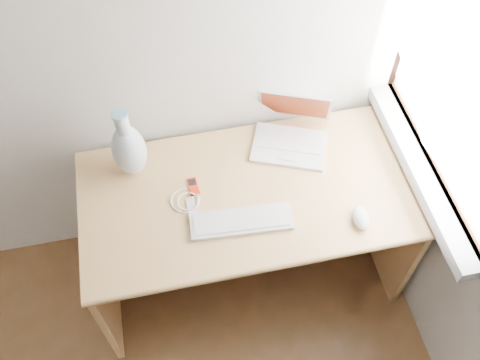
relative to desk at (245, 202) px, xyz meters
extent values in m
cube|color=#98989B|center=(0.68, -0.16, 0.27)|extent=(0.10, 0.96, 0.06)
cube|color=white|center=(0.66, -0.16, 0.83)|extent=(0.02, 0.84, 0.92)
cube|color=tan|center=(0.00, -0.08, 0.19)|extent=(1.37, 0.68, 0.03)
cube|color=tan|center=(-0.67, -0.08, -0.17)|extent=(0.03, 0.64, 0.69)
cube|color=tan|center=(0.67, -0.08, -0.17)|extent=(0.03, 0.64, 0.69)
cube|color=tan|center=(0.00, 0.25, -0.05)|extent=(1.31, 0.03, 0.45)
cube|color=white|center=(0.21, 0.10, 0.21)|extent=(0.37, 0.31, 0.01)
cube|color=white|center=(0.21, 0.10, 0.22)|extent=(0.30, 0.21, 0.00)
cube|color=white|center=(0.21, 0.21, 0.32)|extent=(0.32, 0.19, 0.20)
cube|color=maroon|center=(0.21, 0.21, 0.32)|extent=(0.29, 0.17, 0.17)
cube|color=white|center=(-0.06, -0.22, 0.22)|extent=(0.40, 0.15, 0.02)
cube|color=white|center=(-0.06, -0.22, 0.23)|extent=(0.37, 0.12, 0.00)
ellipsoid|color=white|center=(0.39, -0.31, 0.23)|extent=(0.08, 0.12, 0.04)
cube|color=red|center=(-0.22, -0.02, 0.21)|extent=(0.04, 0.09, 0.01)
cube|color=black|center=(-0.22, -0.02, 0.21)|extent=(0.03, 0.03, 0.00)
torus|color=white|center=(-0.26, -0.08, 0.21)|extent=(0.13, 0.13, 0.01)
cube|color=white|center=(-0.24, -0.11, 0.21)|extent=(0.04, 0.09, 0.01)
ellipsoid|color=silver|center=(-0.44, 0.12, 0.34)|extent=(0.14, 0.14, 0.26)
cylinder|color=silver|center=(-0.44, 0.12, 0.50)|extent=(0.05, 0.05, 0.10)
cylinder|color=#7CAFC7|center=(-0.44, 0.12, 0.55)|extent=(0.06, 0.06, 0.01)
camera|label=1|loc=(-0.28, -1.26, 2.00)|focal=40.00mm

